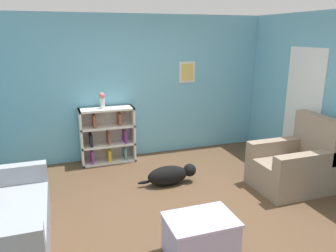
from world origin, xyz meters
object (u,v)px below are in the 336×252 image
(couch, at_px, (0,222))
(dog, at_px, (170,175))
(vase, at_px, (102,99))
(bookshelf, at_px, (107,136))
(recliner_chair, at_px, (295,165))
(coffee_table, at_px, (200,236))

(couch, relative_size, dog, 1.82)
(couch, xyz_separation_m, vase, (1.43, 2.15, 0.84))
(bookshelf, bearing_deg, vase, -156.33)
(bookshelf, relative_size, dog, 1.07)
(bookshelf, xyz_separation_m, vase, (-0.06, -0.02, 0.67))
(couch, bearing_deg, vase, 56.40)
(vase, bearing_deg, couch, -123.60)
(couch, xyz_separation_m, bookshelf, (1.49, 2.18, 0.17))
(recliner_chair, distance_m, coffee_table, 2.24)
(dog, bearing_deg, coffee_table, -98.87)
(bookshelf, distance_m, dog, 1.52)
(couch, height_order, coffee_table, couch)
(recliner_chair, bearing_deg, dog, 158.24)
(dog, bearing_deg, vase, 122.95)
(coffee_table, distance_m, dog, 1.72)
(dog, relative_size, vase, 3.36)
(recliner_chair, bearing_deg, couch, -177.05)
(coffee_table, bearing_deg, dog, 81.13)
(recliner_chair, xyz_separation_m, vase, (-2.55, 1.95, 0.80))
(coffee_table, xyz_separation_m, vase, (-0.55, 2.95, 0.93))
(recliner_chair, xyz_separation_m, dog, (-1.74, 0.69, -0.21))
(vase, bearing_deg, dog, -57.05)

